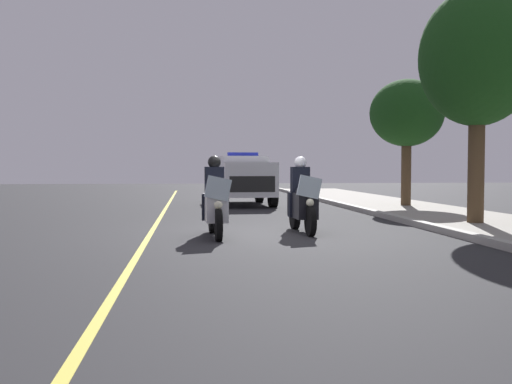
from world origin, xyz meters
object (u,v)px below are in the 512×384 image
at_px(police_motorcycle_lead_right, 302,202).
at_px(tree_far_back, 407,114).
at_px(police_suv, 243,178).
at_px(police_motorcycle_lead_left, 215,204).
at_px(tree_mid_block, 478,59).

distance_m(police_motorcycle_lead_right, tree_far_back, 9.36).
xyz_separation_m(police_motorcycle_lead_right, police_suv, (-9.79, -0.45, 0.37)).
xyz_separation_m(police_suv, tree_far_back, (2.50, 5.67, 2.31)).
relative_size(police_motorcycle_lead_left, tree_mid_block, 0.37).
xyz_separation_m(police_motorcycle_lead_left, police_motorcycle_lead_right, (-0.57, 1.98, 0.00)).
bearing_deg(police_motorcycle_lead_left, tree_far_back, 137.55).
bearing_deg(tree_mid_block, police_motorcycle_lead_right, -79.46).
height_order(police_motorcycle_lead_right, police_suv, police_suv).
bearing_deg(police_suv, tree_mid_block, 29.16).
bearing_deg(police_suv, tree_far_back, 66.24).
bearing_deg(police_motorcycle_lead_right, tree_far_back, 144.41).
xyz_separation_m(tree_mid_block, tree_far_back, (-6.45, 0.68, -0.76)).
distance_m(tree_mid_block, tree_far_back, 6.53).
relative_size(police_motorcycle_lead_right, tree_far_back, 0.47).
relative_size(police_motorcycle_lead_left, police_suv, 0.43).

